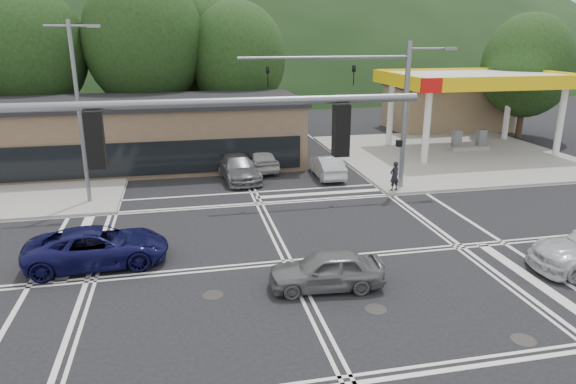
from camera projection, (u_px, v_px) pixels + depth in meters
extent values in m
plane|color=black|center=(288.00, 262.00, 19.63)|extent=(120.00, 120.00, 0.00)
cube|color=gray|center=(450.00, 155.00, 36.59)|extent=(16.00, 16.00, 0.15)
cylinder|color=silver|center=(427.00, 127.00, 33.40)|extent=(0.44, 0.44, 5.00)
cylinder|color=silver|center=(390.00, 114.00, 39.01)|extent=(0.44, 0.44, 5.00)
cylinder|color=silver|center=(560.00, 122.00, 35.38)|extent=(0.44, 0.44, 5.00)
cylinder|color=silver|center=(508.00, 110.00, 40.99)|extent=(0.44, 0.44, 5.00)
cube|color=silver|center=(475.00, 78.00, 36.36)|extent=(12.00, 8.00, 0.60)
cube|color=yellow|center=(510.00, 84.00, 32.63)|extent=(12.20, 0.25, 0.90)
cube|color=yellow|center=(447.00, 74.00, 40.10)|extent=(12.20, 0.25, 0.90)
cube|color=yellow|center=(396.00, 80.00, 35.17)|extent=(0.25, 8.20, 0.90)
cube|color=yellow|center=(550.00, 77.00, 37.55)|extent=(0.25, 8.20, 0.90)
cube|color=red|center=(431.00, 86.00, 31.40)|extent=(1.40, 0.12, 0.90)
cube|color=gray|center=(468.00, 148.00, 37.86)|extent=(3.00, 1.00, 0.30)
cube|color=slate|center=(457.00, 139.00, 37.46)|extent=(0.60, 0.50, 1.30)
cube|color=slate|center=(481.00, 138.00, 37.85)|extent=(0.60, 0.50, 1.30)
cube|color=#846B4F|center=(447.00, 108.00, 46.37)|extent=(10.00, 6.00, 3.80)
cube|color=brown|center=(114.00, 136.00, 33.32)|extent=(24.00, 8.00, 4.00)
ellipsoid|color=black|center=(196.00, 76.00, 103.69)|extent=(252.00, 126.00, 140.00)
cylinder|color=#382619|center=(40.00, 116.00, 38.55)|extent=(0.50, 0.50, 4.84)
ellipsoid|color=black|center=(31.00, 51.00, 37.14)|extent=(8.00, 8.00, 9.20)
cylinder|color=#382619|center=(149.00, 110.00, 40.07)|extent=(0.50, 0.50, 5.28)
ellipsoid|color=black|center=(144.00, 41.00, 38.53)|extent=(9.00, 9.00, 10.35)
cylinder|color=#382619|center=(239.00, 113.00, 41.59)|extent=(0.50, 0.50, 4.40)
ellipsoid|color=black|center=(237.00, 58.00, 40.31)|extent=(7.60, 7.60, 8.74)
cylinder|color=#382619|center=(199.00, 104.00, 44.66)|extent=(0.50, 0.50, 4.84)
ellipsoid|color=black|center=(196.00, 48.00, 43.26)|extent=(8.40, 8.40, 9.66)
cylinder|color=#382619|center=(521.00, 114.00, 42.47)|extent=(0.50, 0.50, 3.96)
ellipsoid|color=black|center=(528.00, 66.00, 41.32)|extent=(7.20, 7.20, 8.28)
cylinder|color=slate|center=(80.00, 116.00, 25.01)|extent=(0.20, 0.20, 9.00)
cylinder|color=slate|center=(69.00, 26.00, 23.76)|extent=(2.20, 0.12, 0.12)
cube|color=slate|center=(94.00, 26.00, 23.98)|extent=(0.60, 0.25, 0.15)
cylinder|color=slate|center=(405.00, 118.00, 27.72)|extent=(0.28, 0.28, 8.00)
cylinder|color=slate|center=(326.00, 58.00, 25.88)|extent=(9.00, 0.16, 0.16)
imported|color=black|center=(354.00, 75.00, 26.44)|extent=(0.16, 0.20, 1.00)
imported|color=black|center=(268.00, 77.00, 25.55)|extent=(0.16, 0.20, 1.00)
cylinder|color=slate|center=(431.00, 49.00, 26.89)|extent=(2.40, 0.12, 0.12)
cube|color=slate|center=(450.00, 48.00, 27.11)|extent=(0.70, 0.30, 0.15)
cube|color=black|center=(399.00, 143.00, 28.09)|extent=(0.25, 0.30, 0.35)
cylinder|color=slate|center=(180.00, 103.00, 9.09)|extent=(9.00, 0.16, 0.16)
cube|color=black|center=(95.00, 140.00, 8.97)|extent=(0.30, 0.25, 1.00)
cube|color=black|center=(341.00, 131.00, 9.87)|extent=(0.30, 0.25, 1.00)
imported|color=#0E0E3D|center=(98.00, 247.00, 19.24)|extent=(5.29, 2.68, 1.43)
imported|color=slate|center=(326.00, 270.00, 17.48)|extent=(4.04, 1.90, 1.33)
imported|color=#ABAFB3|center=(327.00, 166.00, 31.02)|extent=(1.51, 4.06, 1.33)
imported|color=#B5B4B0|center=(258.00, 158.00, 32.67)|extent=(2.36, 4.69, 1.53)
imported|color=#5D5F62|center=(238.00, 168.00, 30.51)|extent=(2.55, 5.16, 1.44)
imported|color=black|center=(394.00, 176.00, 27.83)|extent=(0.68, 0.55, 1.62)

